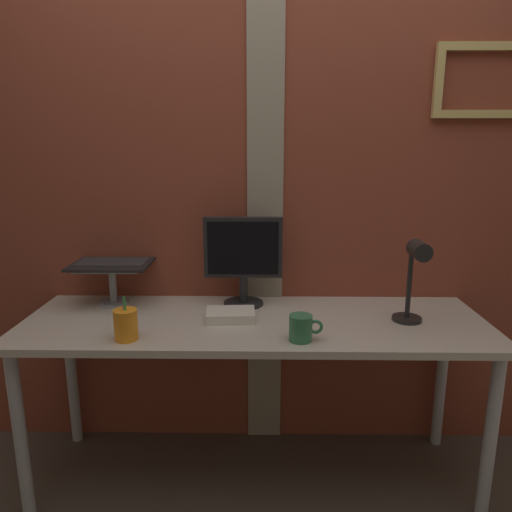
# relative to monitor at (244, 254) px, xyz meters

# --- Properties ---
(ground_plane) EXTENTS (6.00, 6.00, 0.00)m
(ground_plane) POSITION_rel_monitor_xyz_m (0.09, -0.18, -0.98)
(ground_plane) COLOR #4C4238
(brick_wall_back) EXTENTS (3.43, 0.16, 2.61)m
(brick_wall_back) POSITION_rel_monitor_xyz_m (0.09, 0.18, 0.32)
(brick_wall_back) COLOR brown
(brick_wall_back) RESTS_ON ground_plane
(desk) EXTENTS (1.93, 0.63, 0.75)m
(desk) POSITION_rel_monitor_xyz_m (0.05, -0.19, -0.31)
(desk) COLOR beige
(desk) RESTS_ON ground_plane
(monitor) EXTENTS (0.35, 0.18, 0.40)m
(monitor) POSITION_rel_monitor_xyz_m (0.00, 0.00, 0.00)
(monitor) COLOR black
(monitor) RESTS_ON desk
(laptop_stand) EXTENTS (0.28, 0.22, 0.18)m
(laptop_stand) POSITION_rel_monitor_xyz_m (-0.60, 0.00, -0.11)
(laptop_stand) COLOR gray
(laptop_stand) RESTS_ON desk
(laptop) EXTENTS (0.35, 0.29, 0.24)m
(laptop) POSITION_rel_monitor_xyz_m (-0.60, 0.07, 0.01)
(laptop) COLOR black
(laptop) RESTS_ON laptop_stand
(desk_lamp) EXTENTS (0.12, 0.20, 0.35)m
(desk_lamp) POSITION_rel_monitor_xyz_m (0.69, -0.25, -0.02)
(desk_lamp) COLOR black
(desk_lamp) RESTS_ON desk
(pen_cup) EXTENTS (0.09, 0.09, 0.17)m
(pen_cup) POSITION_rel_monitor_xyz_m (-0.42, -0.41, -0.18)
(pen_cup) COLOR orange
(pen_cup) RESTS_ON desk
(coffee_mug) EXTENTS (0.13, 0.09, 0.10)m
(coffee_mug) POSITION_rel_monitor_xyz_m (0.23, -0.41, -0.19)
(coffee_mug) COLOR #33724C
(coffee_mug) RESTS_ON desk
(paper_clutter_stack) EXTENTS (0.21, 0.15, 0.04)m
(paper_clutter_stack) POSITION_rel_monitor_xyz_m (-0.05, -0.19, -0.22)
(paper_clutter_stack) COLOR silver
(paper_clutter_stack) RESTS_ON desk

